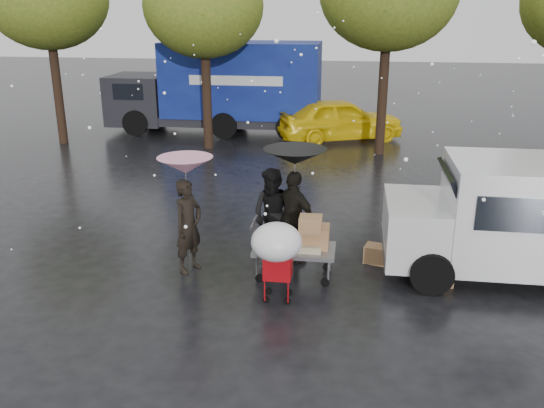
# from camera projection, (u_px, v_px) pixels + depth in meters

# --- Properties ---
(ground) EXTENTS (90.00, 90.00, 0.00)m
(ground) POSITION_uv_depth(u_px,v_px,m) (260.00, 278.00, 10.72)
(ground) COLOR black
(ground) RESTS_ON ground
(person_pink) EXTENTS (0.68, 0.78, 1.80)m
(person_pink) POSITION_uv_depth(u_px,v_px,m) (188.00, 226.00, 10.76)
(person_pink) COLOR black
(person_pink) RESTS_ON ground
(person_middle) EXTENTS (1.10, 1.00, 1.86)m
(person_middle) POSITION_uv_depth(u_px,v_px,m) (274.00, 215.00, 11.24)
(person_middle) COLOR black
(person_middle) RESTS_ON ground
(person_black) EXTENTS (1.15, 1.00, 1.85)m
(person_black) POSITION_uv_depth(u_px,v_px,m) (294.00, 218.00, 11.11)
(person_black) COLOR black
(person_black) RESTS_ON ground
(umbrella_pink) EXTENTS (1.02, 1.02, 2.23)m
(umbrella_pink) POSITION_uv_depth(u_px,v_px,m) (185.00, 165.00, 10.37)
(umbrella_pink) COLOR #4C4C4C
(umbrella_pink) RESTS_ON ground
(umbrella_black) EXTENTS (1.19, 1.19, 2.29)m
(umbrella_black) POSITION_uv_depth(u_px,v_px,m) (295.00, 157.00, 10.71)
(umbrella_black) COLOR #4C4C4C
(umbrella_black) RESTS_ON ground
(vendor_cart) EXTENTS (1.52, 0.80, 1.27)m
(vendor_cart) POSITION_uv_depth(u_px,v_px,m) (299.00, 241.00, 10.52)
(vendor_cart) COLOR slate
(vendor_cart) RESTS_ON ground
(shopping_cart) EXTENTS (0.84, 0.84, 1.46)m
(shopping_cart) POSITION_uv_depth(u_px,v_px,m) (277.00, 246.00, 9.45)
(shopping_cart) COLOR #B60A11
(shopping_cart) RESTS_ON ground
(white_van) EXTENTS (4.91, 2.18, 2.20)m
(white_van) POSITION_uv_depth(u_px,v_px,m) (532.00, 218.00, 10.44)
(white_van) COLOR silver
(white_van) RESTS_ON ground
(blue_truck) EXTENTS (8.30, 2.60, 3.50)m
(blue_truck) POSITION_uv_depth(u_px,v_px,m) (221.00, 88.00, 22.52)
(blue_truck) COLOR navy
(blue_truck) RESTS_ON ground
(box_ground_near) EXTENTS (0.47, 0.39, 0.40)m
(box_ground_near) POSITION_uv_depth(u_px,v_px,m) (440.00, 274.00, 10.42)
(box_ground_near) COLOR #9C6644
(box_ground_near) RESTS_ON ground
(box_ground_far) EXTENTS (0.52, 0.45, 0.35)m
(box_ground_far) POSITION_uv_depth(u_px,v_px,m) (376.00, 254.00, 11.32)
(box_ground_far) COLOR #9C6644
(box_ground_far) RESTS_ON ground
(yellow_taxi) EXTENTS (5.01, 3.49, 1.58)m
(yellow_taxi) POSITION_uv_depth(u_px,v_px,m) (340.00, 119.00, 21.47)
(yellow_taxi) COLOR yellow
(yellow_taxi) RESTS_ON ground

